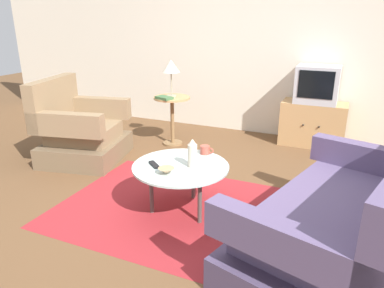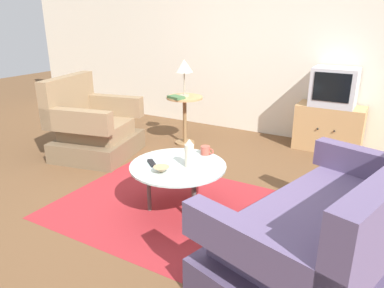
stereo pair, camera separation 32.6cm
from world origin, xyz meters
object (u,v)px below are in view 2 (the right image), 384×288
object	(u,v)px
mug	(206,150)
tv_remote_dark	(152,163)
television	(334,87)
bowl	(161,170)
coffee_table	(178,168)
book	(176,97)
couch	(333,234)
tv_stand	(329,128)
vase	(189,153)
side_table	(185,110)
table_lamp	(184,67)
armchair	(92,129)

from	to	relation	value
mug	tv_remote_dark	bearing A→B (deg)	-124.23
mug	television	bearing A→B (deg)	68.50
mug	bowl	distance (m)	0.56
television	coffee_table	bearing A→B (deg)	-110.58
coffee_table	book	xyz separation A→B (m)	(-0.89, 1.40, 0.27)
coffee_table	couch	bearing A→B (deg)	-8.19
tv_remote_dark	television	bearing A→B (deg)	-74.35
tv_stand	vase	world-z (taller)	vase
side_table	mug	bearing A→B (deg)	-51.90
vase	tv_stand	bearing A→B (deg)	71.56
vase	side_table	bearing A→B (deg)	122.11
couch	tv_remote_dark	size ratio (longest dim) A/B	12.95
side_table	vase	bearing A→B (deg)	-57.89
bowl	book	distance (m)	1.83
bowl	couch	bearing A→B (deg)	0.61
tv_remote_dark	vase	bearing A→B (deg)	-119.75
tv_remote_dark	coffee_table	bearing A→B (deg)	-114.87
tv_stand	mug	xyz separation A→B (m)	(-0.77, -1.95, 0.18)
mug	tv_remote_dark	size ratio (longest dim) A/B	0.88
table_lamp	bowl	size ratio (longest dim) A/B	3.50
tv_stand	vase	distance (m)	2.41
television	tv_remote_dark	size ratio (longest dim) A/B	3.59
couch	television	distance (m)	2.58
mug	book	world-z (taller)	book
side_table	book	xyz separation A→B (m)	(-0.03, -0.16, 0.20)
table_lamp	mug	distance (m)	1.66
couch	television	world-z (taller)	television
vase	mug	world-z (taller)	vase
side_table	bowl	size ratio (longest dim) A/B	4.82
vase	couch	bearing A→B (deg)	-9.66
armchair	mug	distance (m)	1.78
armchair	couch	world-z (taller)	armchair
side_table	book	world-z (taller)	book
tv_remote_dark	side_table	bearing A→B (deg)	-28.62
table_lamp	bowl	world-z (taller)	table_lamp
coffee_table	mug	world-z (taller)	mug
armchair	tv_stand	bearing A→B (deg)	110.79
coffee_table	vase	size ratio (longest dim) A/B	3.36
bowl	book	world-z (taller)	book
television	table_lamp	distance (m)	1.89
table_lamp	armchair	bearing A→B (deg)	-129.94
bowl	tv_remote_dark	distance (m)	0.21
vase	bowl	xyz separation A→B (m)	(-0.13, -0.22, -0.09)
tv_stand	table_lamp	xyz separation A→B (m)	(-1.74, -0.72, 0.74)
couch	vase	size ratio (longest dim) A/B	7.64
mug	book	bearing A→B (deg)	132.93
side_table	vase	size ratio (longest dim) A/B	2.62
armchair	tv_stand	world-z (taller)	armchair
mug	coffee_table	bearing A→B (deg)	-105.08
couch	table_lamp	bearing A→B (deg)	67.59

